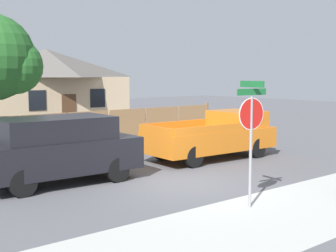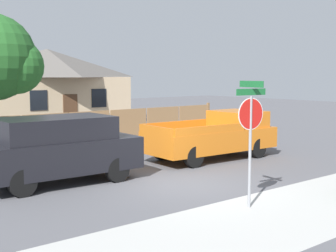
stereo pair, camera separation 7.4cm
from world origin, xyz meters
name	(u,v)px [view 1 (the left image)]	position (x,y,z in m)	size (l,w,h in m)	color
ground_plane	(183,184)	(0.00, 0.00, 0.00)	(80.00, 80.00, 0.00)	#56565B
sidewalk_strip	(287,212)	(0.00, -3.60, 0.00)	(36.00, 3.20, 0.01)	#B2B2AD
wooden_fence	(109,126)	(3.10, 8.80, 0.73)	(13.01, 0.12, 1.56)	#997047
house	(46,86)	(3.94, 17.22, 2.43)	(9.13, 6.21, 4.68)	beige
red_suv	(58,148)	(-2.69, 2.40, 1.04)	(4.63, 2.23, 1.93)	black
orange_pickup	(215,136)	(3.68, 2.39, 0.85)	(5.14, 2.25, 1.73)	orange
stop_sign	(251,123)	(-0.34, -2.77, 2.01)	(0.87, 0.79, 2.99)	gray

